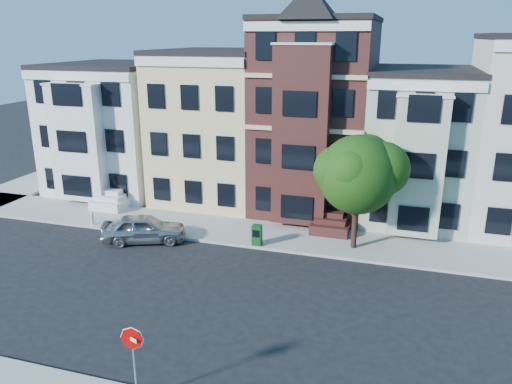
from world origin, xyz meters
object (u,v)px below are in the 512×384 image
(stop_sign, at_px, (134,358))
(newspaper_box, at_px, (257,235))
(fire_hydrant, at_px, (92,220))
(parked_car, at_px, (144,228))
(street_tree, at_px, (358,180))

(stop_sign, bearing_deg, newspaper_box, 106.92)
(fire_hydrant, bearing_deg, newspaper_box, 0.00)
(parked_car, height_order, fire_hydrant, parked_car)
(parked_car, bearing_deg, street_tree, -99.63)
(newspaper_box, height_order, fire_hydrant, newspaper_box)
(street_tree, distance_m, parked_car, 12.11)
(street_tree, height_order, newspaper_box, street_tree)
(newspaper_box, height_order, stop_sign, stop_sign)
(newspaper_box, distance_m, fire_hydrant, 10.49)
(newspaper_box, bearing_deg, street_tree, 11.21)
(street_tree, xyz_separation_m, newspaper_box, (-5.13, -1.19, -3.25))
(newspaper_box, xyz_separation_m, stop_sign, (-0.17, -12.71, 0.86))
(parked_car, xyz_separation_m, stop_sign, (6.16, -11.61, 0.78))
(parked_car, bearing_deg, fire_hydrant, 54.27)
(stop_sign, bearing_deg, fire_hydrant, 146.77)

